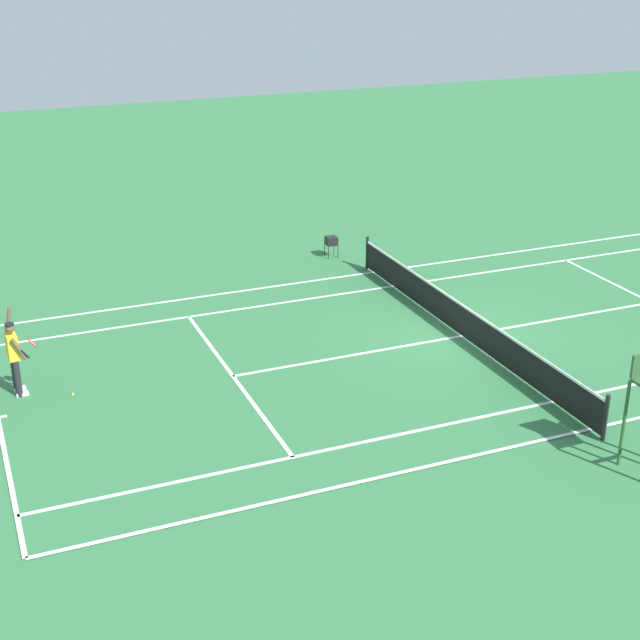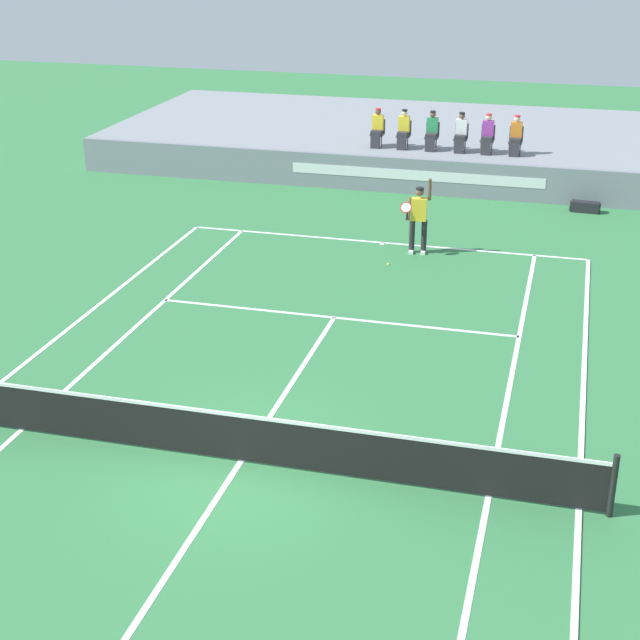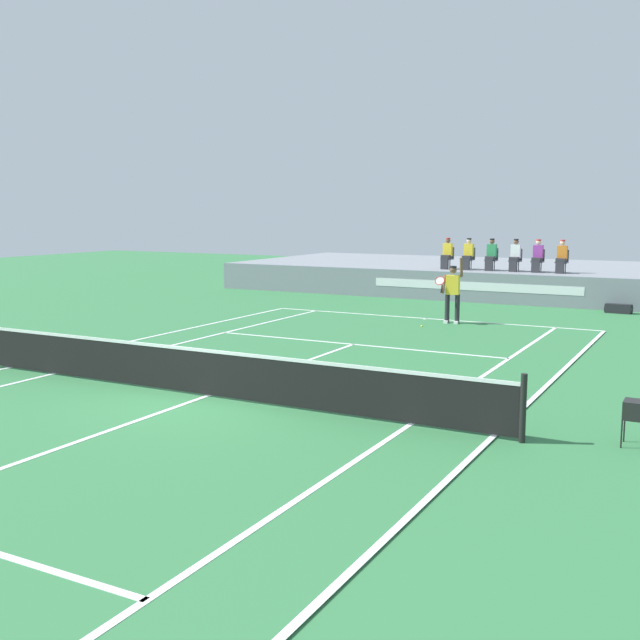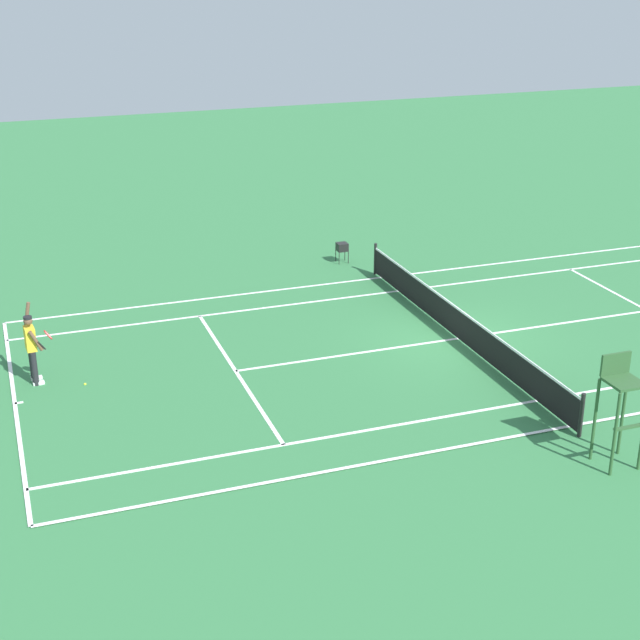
% 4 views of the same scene
% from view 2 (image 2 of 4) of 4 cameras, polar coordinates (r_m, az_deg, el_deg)
% --- Properties ---
extents(ground_plane, '(80.00, 80.00, 0.00)m').
position_cam_2_polar(ground_plane, '(16.47, -4.67, -8.34)').
color(ground_plane, '#337542').
extents(court, '(11.08, 23.88, 0.03)m').
position_cam_2_polar(court, '(16.47, -4.67, -8.31)').
color(court, '#337542').
rests_on(court, ground).
extents(net, '(11.98, 0.10, 1.07)m').
position_cam_2_polar(net, '(16.21, -4.73, -6.77)').
color(net, black).
rests_on(net, ground).
extents(barrier_wall, '(23.36, 0.25, 1.15)m').
position_cam_2_polar(barrier_wall, '(31.74, 5.65, 8.38)').
color(barrier_wall, gray).
rests_on(barrier_wall, ground).
extents(bleacher_platform, '(23.36, 9.81, 1.15)m').
position_cam_2_polar(bleacher_platform, '(36.57, 7.00, 10.29)').
color(bleacher_platform, gray).
rests_on(bleacher_platform, ground).
extents(spectator_seated_0, '(0.44, 0.60, 1.27)m').
position_cam_2_polar(spectator_seated_0, '(33.02, 3.37, 11.14)').
color(spectator_seated_0, '#474C56').
rests_on(spectator_seated_0, bleacher_platform).
extents(spectator_seated_1, '(0.44, 0.60, 1.27)m').
position_cam_2_polar(spectator_seated_1, '(32.85, 4.91, 11.04)').
color(spectator_seated_1, '#474C56').
rests_on(spectator_seated_1, bleacher_platform).
extents(spectator_seated_2, '(0.44, 0.60, 1.27)m').
position_cam_2_polar(spectator_seated_2, '(32.71, 6.56, 10.92)').
color(spectator_seated_2, '#474C56').
rests_on(spectator_seated_2, bleacher_platform).
extents(spectator_seated_3, '(0.44, 0.60, 1.27)m').
position_cam_2_polar(spectator_seated_3, '(32.59, 8.24, 10.79)').
color(spectator_seated_3, '#474C56').
rests_on(spectator_seated_3, bleacher_platform).
extents(spectator_seated_4, '(0.44, 0.60, 1.27)m').
position_cam_2_polar(spectator_seated_4, '(32.50, 9.78, 10.66)').
color(spectator_seated_4, '#474C56').
rests_on(spectator_seated_4, bleacher_platform).
extents(spectator_seated_5, '(0.44, 0.60, 1.27)m').
position_cam_2_polar(spectator_seated_5, '(32.43, 11.39, 10.52)').
color(spectator_seated_5, '#474C56').
rests_on(spectator_seated_5, bleacher_platform).
extents(tennis_player, '(0.76, 0.67, 2.08)m').
position_cam_2_polar(tennis_player, '(25.94, 5.78, 5.98)').
color(tennis_player, '#232328').
rests_on(tennis_player, ground).
extents(tennis_ball, '(0.07, 0.07, 0.07)m').
position_cam_2_polar(tennis_ball, '(25.26, 4.02, 3.27)').
color(tennis_ball, '#D1E533').
rests_on(tennis_ball, ground).
extents(equipment_bag, '(0.92, 0.38, 0.32)m').
position_cam_2_polar(equipment_bag, '(30.79, 15.26, 6.41)').
color(equipment_bag, black).
rests_on(equipment_bag, ground).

